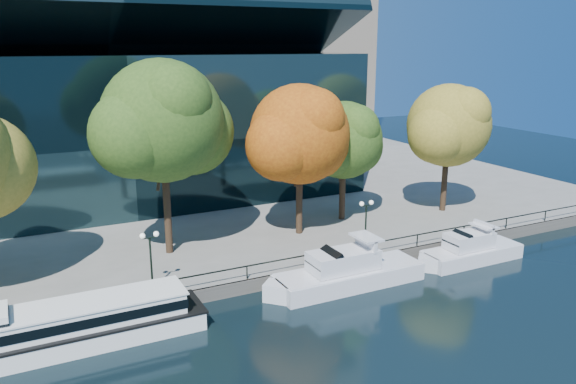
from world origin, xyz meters
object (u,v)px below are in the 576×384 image
cruiser_near (344,272)px  lamp_1 (150,247)px  tree_2 (165,124)px  tree_4 (345,142)px  tour_boat (70,325)px  lamp_2 (366,214)px  tree_3 (302,136)px  tree_5 (450,127)px  cruiser_far (468,250)px

cruiser_near → lamp_1: size_ratio=3.07×
tree_2 → tree_4: size_ratio=1.36×
tour_boat → lamp_2: 23.07m
tree_3 → tree_5: tree_3 is taller
lamp_1 → tree_4: bearing=21.2°
cruiser_near → tree_5: tree_5 is taller
tree_4 → tree_5: bearing=-10.8°
tree_2 → cruiser_near: bearing=-44.8°
cruiser_far → lamp_1: 24.84m
tree_2 → tree_5: 27.40m
cruiser_near → cruiser_far: cruiser_near is taller
lamp_1 → lamp_2: 17.08m
cruiser_near → lamp_1: (-12.89, 3.53, 2.87)m
lamp_2 → tour_boat: bearing=-171.4°
lamp_1 → tree_3: bearing=22.2°
tree_3 → lamp_1: size_ratio=3.20×
tour_boat → cruiser_near: cruiser_near is taller
cruiser_near → lamp_1: 13.66m
cruiser_near → tour_boat: bearing=179.7°
tree_4 → lamp_1: 21.73m
tree_5 → lamp_2: bearing=-156.8°
tree_2 → lamp_1: size_ratio=3.73×
tour_boat → cruiser_far: cruiser_far is taller
tree_5 → cruiser_far: bearing=-121.9°
cruiser_far → lamp_1: size_ratio=2.39×
tour_boat → tree_4: bearing=23.7°
tree_3 → lamp_2: 8.50m
tour_boat → tree_5: 37.91m
lamp_1 → lamp_2: same height
tour_boat → cruiser_far: bearing=-0.9°
cruiser_far → lamp_2: (-7.27, 3.93, 2.98)m
tree_5 → lamp_2: tree_5 is taller
tour_boat → lamp_1: (5.57, 3.44, 2.68)m
tour_boat → lamp_2: lamp_2 is taller
cruiser_far → tree_5: (6.00, 9.63, 8.27)m
tour_boat → cruiser_far: (29.92, -0.49, -0.30)m
tree_4 → lamp_1: size_ratio=2.74×
tour_boat → tree_5: tree_5 is taller
tree_3 → tree_4: 5.87m
tour_boat → cruiser_near: (18.46, -0.09, -0.19)m
tree_5 → tour_boat: bearing=-165.7°
cruiser_near → tree_2: 17.17m
tree_2 → lamp_1: tree_2 is taller
cruiser_near → cruiser_far: bearing=-2.0°
tree_3 → lamp_1: tree_3 is taller
lamp_2 → cruiser_far: bearing=-28.4°
tree_2 → tree_3: tree_2 is taller
cruiser_far → tree_3: tree_3 is taller
cruiser_near → tree_2: tree_2 is taller
cruiser_far → lamp_1: bearing=170.8°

